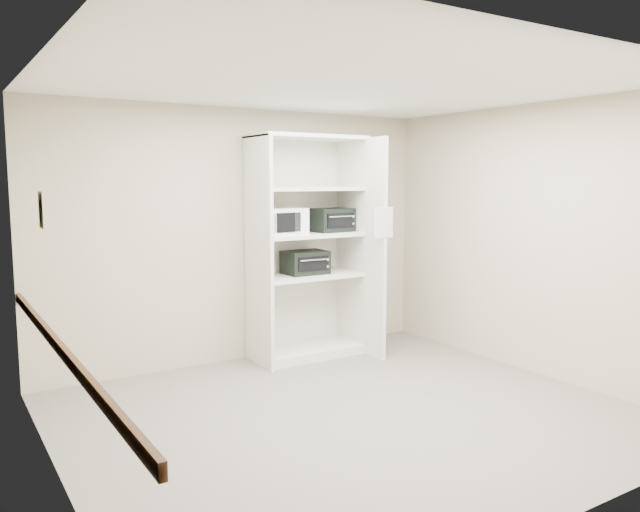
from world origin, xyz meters
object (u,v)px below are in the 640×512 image
shelving_unit (310,255)px  microwave (282,221)px  toaster_oven_upper (331,220)px  toaster_oven_lower (305,262)px

shelving_unit → microwave: shelving_unit is taller
shelving_unit → microwave: size_ratio=5.18×
toaster_oven_upper → shelving_unit: bearing=179.8°
microwave → toaster_oven_upper: (0.65, 0.05, -0.01)m
toaster_oven_lower → microwave: bearing=-172.2°
microwave → toaster_oven_upper: size_ratio=1.03×
toaster_oven_upper → toaster_oven_lower: 0.57m
toaster_oven_upper → toaster_oven_lower: toaster_oven_upper is taller
shelving_unit → toaster_oven_lower: (-0.06, 0.02, -0.08)m
shelving_unit → toaster_oven_lower: shelving_unit is taller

